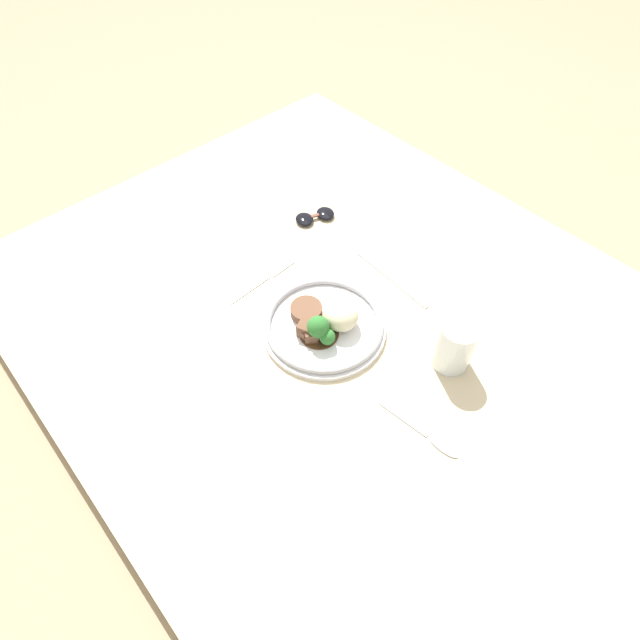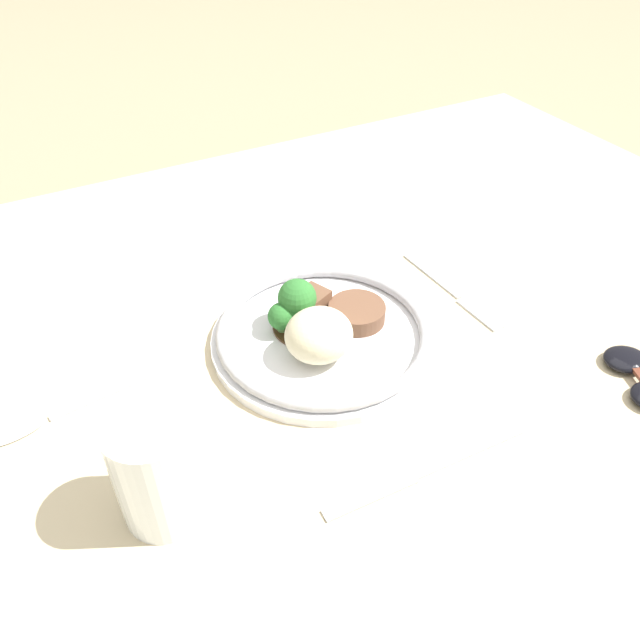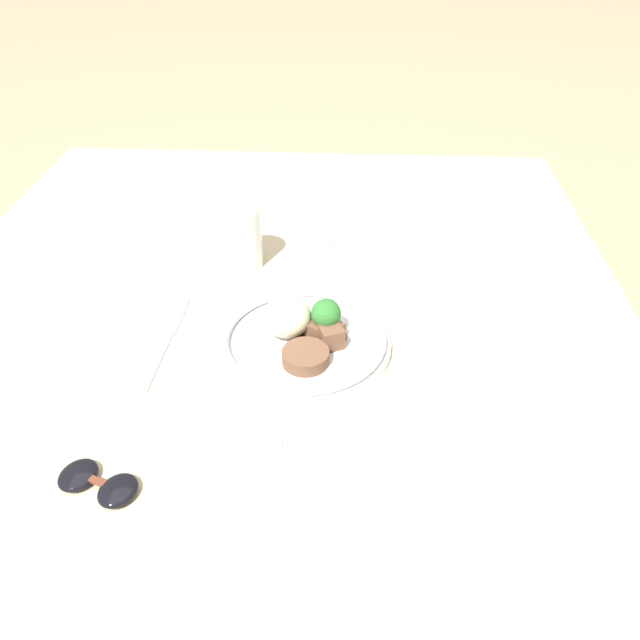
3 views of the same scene
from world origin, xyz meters
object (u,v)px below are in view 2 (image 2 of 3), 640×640
juice_glass (158,473)px  plate (321,331)px  sunglasses (640,377)px  fork (458,297)px  spoon (36,425)px  knife (421,474)px

juice_glass → plate: bearing=-150.3°
plate → sunglasses: 0.33m
juice_glass → fork: 0.42m
sunglasses → plate: bearing=-19.2°
fork → sunglasses: size_ratio=1.65×
juice_glass → spoon: juice_glass is taller
knife → sunglasses: size_ratio=1.98×
knife → spoon: 0.36m
spoon → sunglasses: 0.60m
knife → sunglasses: bearing=179.4°
juice_glass → sunglasses: 0.48m
spoon → sunglasses: bearing=150.2°
spoon → knife: bearing=135.7°
fork → knife: (0.19, 0.19, 0.00)m
sunglasses → juice_glass: bearing=9.3°
plate → juice_glass: bearing=29.7°
juice_glass → spoon: bearing=-60.5°
knife → sunglasses: sunglasses is taller
fork → plate: bearing=-94.7°
plate → spoon: (0.30, -0.03, -0.02)m
plate → knife: (0.01, 0.20, -0.02)m
fork → spoon: size_ratio=1.10×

